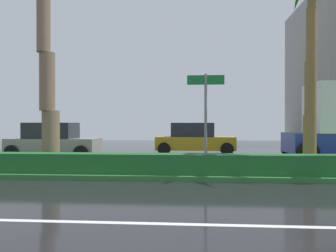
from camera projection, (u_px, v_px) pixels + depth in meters
ground_plane at (179, 169)px, 12.52m from camera, size 90.00×42.00×0.10m
near_lane_divider_stripe at (160, 224)px, 5.54m from camera, size 81.00×0.14×0.01m
median_strip at (177, 170)px, 11.52m from camera, size 85.50×4.00×0.15m
median_hedge at (175, 164)px, 10.12m from camera, size 76.50×0.70×0.60m
street_name_sign at (206, 110)px, 9.88m from camera, size 1.10×0.08×3.00m
car_in_traffic_leading at (53, 141)px, 16.25m from camera, size 4.30×2.02×1.72m
car_in_traffic_second at (194, 139)px, 18.38m from camera, size 4.30×2.02×1.72m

